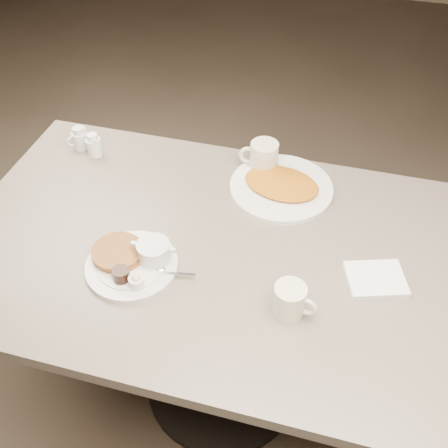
% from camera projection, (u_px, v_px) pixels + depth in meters
% --- Properties ---
extents(room, '(7.04, 8.04, 2.84)m').
position_uv_depth(room, '(221.00, 11.00, 0.96)').
color(room, '#4C3F33').
rests_on(room, ground).
extents(diner_table, '(1.50, 0.90, 0.75)m').
position_uv_depth(diner_table, '(222.00, 286.00, 1.54)').
color(diner_table, slate).
rests_on(diner_table, ground).
extents(main_plate, '(0.30, 0.25, 0.07)m').
position_uv_depth(main_plate, '(134.00, 260.00, 1.36)').
color(main_plate, silver).
rests_on(main_plate, diner_table).
extents(coffee_mug_near, '(0.12, 0.09, 0.09)m').
position_uv_depth(coffee_mug_near, '(290.00, 300.00, 1.23)').
color(coffee_mug_near, '#EEEBCB').
rests_on(coffee_mug_near, diner_table).
extents(napkin, '(0.18, 0.16, 0.02)m').
position_uv_depth(napkin, '(376.00, 279.00, 1.33)').
color(napkin, white).
rests_on(napkin, diner_table).
extents(coffee_mug_far, '(0.13, 0.10, 0.10)m').
position_uv_depth(coffee_mug_far, '(263.00, 157.00, 1.63)').
color(coffee_mug_far, silver).
rests_on(coffee_mug_far, diner_table).
extents(creamer_left, '(0.07, 0.07, 0.08)m').
position_uv_depth(creamer_left, '(80.00, 139.00, 1.72)').
color(creamer_left, silver).
rests_on(creamer_left, diner_table).
extents(creamer_right, '(0.06, 0.07, 0.08)m').
position_uv_depth(creamer_right, '(94.00, 145.00, 1.70)').
color(creamer_right, white).
rests_on(creamer_right, diner_table).
extents(hash_plate, '(0.37, 0.37, 0.04)m').
position_uv_depth(hash_plate, '(281.00, 186.00, 1.58)').
color(hash_plate, white).
rests_on(hash_plate, diner_table).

